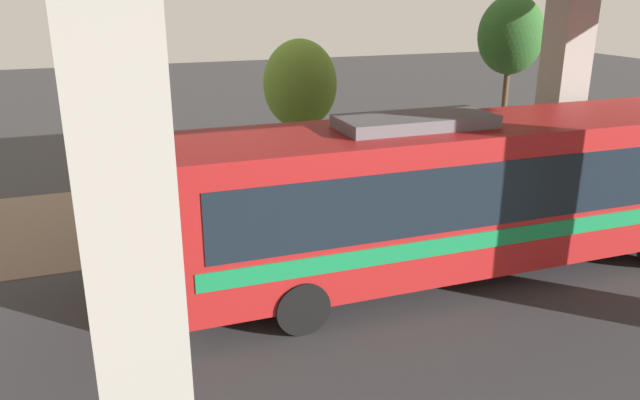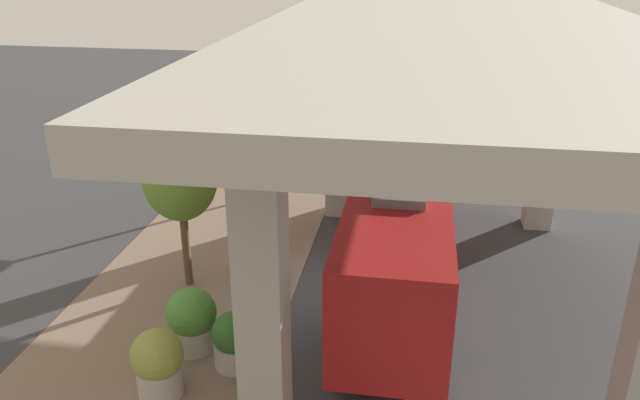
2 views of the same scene
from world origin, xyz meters
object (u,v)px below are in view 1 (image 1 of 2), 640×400
Objects in this scene: planter_front at (197,216)px; street_tree_far at (300,85)px; bus at (464,188)px; street_tree_near at (511,36)px; planter_middle at (344,186)px; planter_extra at (208,194)px; planter_back at (138,200)px; fire_hydrant at (423,193)px.

planter_front is 4.95m from street_tree_far.
street_tree_near is (-5.77, 5.08, 2.58)m from bus.
planter_front is 0.78× the size of planter_middle.
planter_middle is 1.12× the size of planter_extra.
street_tree_far is at bearing -91.77° from street_tree_near.
planter_extra is (-0.88, -3.44, -0.12)m from planter_middle.
planter_back is at bearing -77.05° from street_tree_far.
fire_hydrant is 7.68m from planter_back.
bus is at bearing -18.36° from fire_hydrant.
street_tree_near is (-0.87, 11.37, 3.67)m from planter_back.
planter_extra is at bearing -97.73° from fire_hydrant.
planter_extra is at bearing -84.04° from street_tree_near.
planter_back is 0.99× the size of planter_extra.
bus is 2.69× the size of street_tree_far.
fire_hydrant is at bearing -64.41° from street_tree_near.
planter_front is at bearing 42.78° from planter_back.
street_tree_far is at bearing 112.42° from planter_extra.
planter_middle is (0.09, -2.43, 0.48)m from fire_hydrant.
street_tree_near is at bearing 95.96° from planter_extra.
street_tree_far is (-2.01, -2.93, 2.87)m from fire_hydrant.
planter_extra is at bearing -136.33° from bus.
planter_back reaches higher than planter_front.
planter_back is at bearing -96.99° from fire_hydrant.
street_tree_near reaches higher than fire_hydrant.
fire_hydrant is at bearing 93.60° from planter_front.
bus is at bearing -41.34° from street_tree_near.
bus is 8.11m from street_tree_near.
fire_hydrant is (-3.97, 1.32, -1.47)m from bus.
street_tree_far is at bearing -166.36° from planter_middle.
bus is 8.05m from planter_back.
street_tree_near is at bearing 138.66° from bus.
bus is 13.85× the size of fire_hydrant.
planter_middle reaches higher than fire_hydrant.
planter_extra is at bearing 157.19° from planter_front.
planter_back is (-1.02, -5.18, -0.10)m from planter_middle.
planter_middle is 0.32× the size of street_tree_near.
planter_front is 0.25× the size of street_tree_near.
street_tree_far reaches higher than bus.
bus is 8.71× the size of planter_front.
fire_hydrant is 0.16× the size of street_tree_near.
planter_back is 11.98m from street_tree_near.
bus reaches higher than planter_middle.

